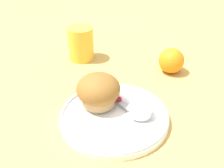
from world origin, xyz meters
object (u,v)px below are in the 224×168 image
orange_fruit (171,61)px  juice_glass (81,44)px  muffin (98,91)px  butter_knife (117,100)px

orange_fruit → juice_glass: juice_glass is taller
muffin → butter_knife: bearing=29.6°
juice_glass → muffin: bearing=-59.7°
butter_knife → juice_glass: (-0.17, 0.21, 0.03)m
butter_knife → orange_fruit: 0.23m
muffin → juice_glass: size_ratio=0.96×
butter_knife → juice_glass: bearing=163.4°
orange_fruit → muffin: bearing=-121.8°
butter_knife → orange_fruit: size_ratio=1.88×
juice_glass → orange_fruit: bearing=-1.9°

